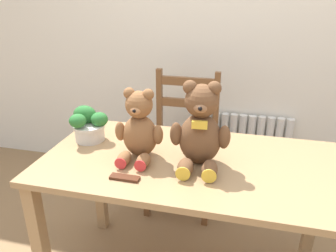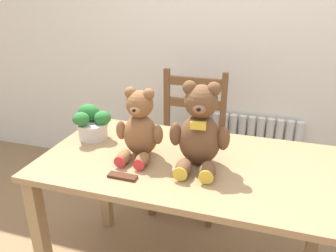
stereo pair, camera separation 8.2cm
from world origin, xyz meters
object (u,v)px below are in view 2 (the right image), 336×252
Objects in this scene: teddy_bear_right at (200,131)px; wooden_chair_behind at (189,145)px; potted_plant at (92,123)px; teddy_bear_left at (140,128)px; chocolate_bar at (123,176)px.

wooden_chair_behind is at bearing -78.26° from teddy_bear_right.
teddy_bear_right reaches higher than potted_plant.
wooden_chair_behind is at bearing 59.48° from potted_plant.
teddy_bear_left is 1.68× the size of potted_plant.
potted_plant is (-0.61, 0.12, -0.08)m from teddy_bear_right.
wooden_chair_behind is 1.02m from chocolate_bar.
chocolate_bar is at bearing 32.00° from teddy_bear_right.
wooden_chair_behind is at bearing -95.66° from teddy_bear_left.
wooden_chair_behind reaches higher than potted_plant.
potted_plant is at bearing 134.78° from chocolate_bar.
potted_plant is 0.47m from chocolate_bar.
teddy_bear_left is at bearing 90.78° from chocolate_bar.
wooden_chair_behind is 0.88m from teddy_bear_left.
potted_plant is at bearing -15.47° from teddy_bear_right.
teddy_bear_left reaches higher than chocolate_bar.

